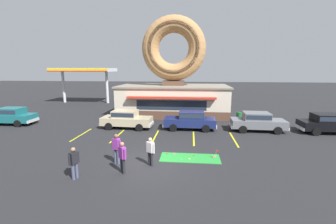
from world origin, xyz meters
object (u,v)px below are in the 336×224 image
Objects in this scene: putting_flag_pin at (217,152)px; pedestrian_clipboard_woman at (74,162)px; pedestrian_leather_jacket_man at (122,156)px; pedestrian_hooded_kid at (116,147)px; trash_bin at (239,117)px; car_grey at (257,121)px; pedestrian_blue_sweater_man at (150,150)px; golf_ball at (181,159)px; car_black at (328,123)px; car_champagne at (126,118)px; car_teal at (11,115)px; car_navy at (190,119)px.

putting_flag_pin is 7.70m from pedestrian_clipboard_woman.
pedestrian_hooded_kid is at bearing 121.60° from pedestrian_leather_jacket_man.
pedestrian_clipboard_woman is 1.63× the size of trash_bin.
pedestrian_hooded_kid is 1.75× the size of trash_bin.
pedestrian_blue_sweater_man is at bearing -134.88° from car_grey.
pedestrian_blue_sweater_man reaches higher than trash_bin.
pedestrian_blue_sweater_man is (-1.64, -0.94, 0.82)m from golf_ball.
golf_ball is 3.78m from pedestrian_hooded_kid.
car_black is 2.88× the size of pedestrian_clipboard_woman.
putting_flag_pin is 9.68m from car_champagne.
golf_ball is 0.01× the size of car_black.
car_teal is at bearing -171.36° from trash_bin.
pedestrian_blue_sweater_man is 1.93m from pedestrian_hooded_kid.
trash_bin is at bearing 103.93° from car_grey.
pedestrian_leather_jacket_man reaches higher than car_black.
car_grey is at bearing 44.39° from pedestrian_leather_jacket_man.
pedestrian_hooded_kid is (-15.29, -7.64, 0.08)m from car_black.
pedestrian_blue_sweater_man is at bearing -105.26° from car_navy.
car_champagne reaches higher than pedestrian_clipboard_woman.
putting_flag_pin is (2.05, 0.29, 0.39)m from golf_ball.
car_navy is at bearing 62.23° from pedestrian_hooded_kid.
pedestrian_hooded_kid is (1.63, -7.55, 0.08)m from car_champagne.
car_teal is 4.70× the size of trash_bin.
car_champagne is 8.42m from pedestrian_blue_sweater_man.
trash_bin is at bearing 57.96° from pedestrian_blue_sweater_man.
car_grey is 2.79× the size of pedestrian_leather_jacket_man.
pedestrian_hooded_kid is 2.40m from pedestrian_clipboard_woman.
car_navy is 9.42m from pedestrian_leather_jacket_man.
car_champagne is at bearing 102.16° from pedestrian_hooded_kid.
car_teal is 28.19m from car_black.
putting_flag_pin is 10.41m from trash_bin.
car_champagne is 16.92m from car_black.
car_navy is at bearing 74.74° from pedestrian_blue_sweater_man.
pedestrian_leather_jacket_man reaches higher than car_champagne.
car_teal is at bearing 146.99° from pedestrian_leather_jacket_man.
car_black is 17.03m from pedestrian_leather_jacket_man.
pedestrian_blue_sweater_man reaches higher than golf_ball.
car_black reaches higher than golf_ball.
pedestrian_leather_jacket_man is at bearing -124.05° from trash_bin.
putting_flag_pin is at bearing -76.52° from car_navy.
car_navy is at bearing 103.48° from putting_flag_pin.
pedestrian_blue_sweater_man is 0.97× the size of pedestrian_leather_jacket_man.
pedestrian_clipboard_woman is at bearing -126.65° from pedestrian_hooded_kid.
car_navy is 4.68× the size of trash_bin.
pedestrian_leather_jacket_man reaches higher than pedestrian_clipboard_woman.
pedestrian_blue_sweater_man is at bearing -65.02° from car_champagne.
pedestrian_hooded_kid is 1.08× the size of pedestrian_clipboard_woman.
pedestrian_clipboard_woman is at bearing -88.82° from car_champagne.
car_champagne is 4.74× the size of trash_bin.
pedestrian_clipboard_woman is (0.19, -9.47, 0.00)m from car_champagne.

